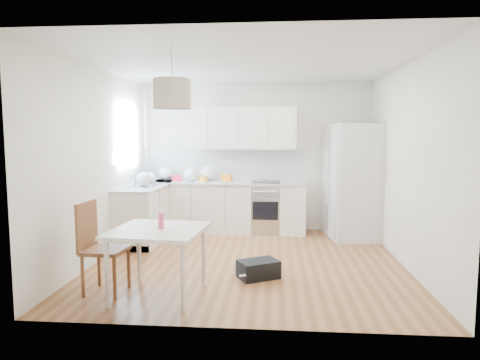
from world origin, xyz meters
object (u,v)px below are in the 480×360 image
(refrigerator, at_px, (354,181))
(gym_bag, at_px, (258,269))
(dining_chair, at_px, (106,248))
(dining_table, at_px, (158,236))

(refrigerator, distance_m, gym_bag, 2.85)
(dining_chair, bearing_deg, gym_bag, 25.00)
(gym_bag, bearing_deg, refrigerator, 26.47)
(dining_table, xyz_separation_m, dining_chair, (-0.61, 0.05, -0.16))
(refrigerator, bearing_deg, gym_bag, -131.92)
(dining_table, relative_size, gym_bag, 2.18)
(refrigerator, height_order, dining_chair, refrigerator)
(refrigerator, xyz_separation_m, dining_table, (-2.60, -2.92, -0.30))
(refrigerator, relative_size, dining_chair, 1.90)
(refrigerator, bearing_deg, dining_table, -139.07)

